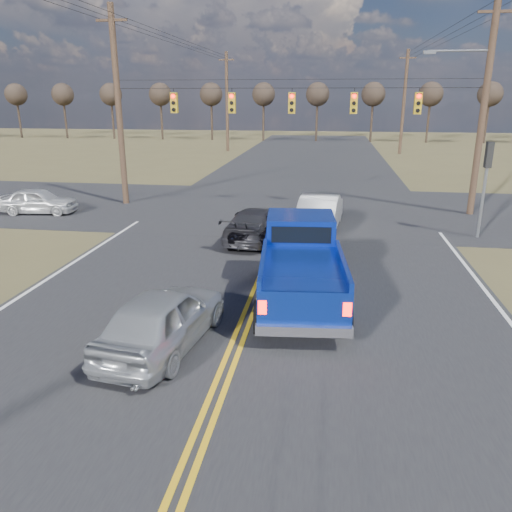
# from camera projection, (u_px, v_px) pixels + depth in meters

# --- Properties ---
(ground) EXTENTS (160.00, 160.00, 0.00)m
(ground) POSITION_uv_depth(u_px,v_px,m) (209.00, 416.00, 9.17)
(ground) COLOR brown
(ground) RESTS_ON ground
(road_main) EXTENTS (14.00, 120.00, 0.02)m
(road_main) POSITION_uv_depth(u_px,v_px,m) (272.00, 254.00, 18.60)
(road_main) COLOR #28282B
(road_main) RESTS_ON ground
(road_cross) EXTENTS (120.00, 12.00, 0.02)m
(road_cross) POSITION_uv_depth(u_px,v_px,m) (290.00, 209.00, 26.13)
(road_cross) COLOR #28282B
(road_cross) RESTS_ON ground
(signal_gantry) EXTENTS (19.60, 4.83, 10.00)m
(signal_gantry) POSITION_uv_depth(u_px,v_px,m) (302.00, 108.00, 24.32)
(signal_gantry) COLOR #473323
(signal_gantry) RESTS_ON ground
(utility_poles) EXTENTS (19.60, 58.32, 10.00)m
(utility_poles) POSITION_uv_depth(u_px,v_px,m) (290.00, 105.00, 23.60)
(utility_poles) COLOR #473323
(utility_poles) RESTS_ON ground
(treeline) EXTENTS (87.00, 117.80, 7.40)m
(treeline) POSITION_uv_depth(u_px,v_px,m) (303.00, 95.00, 32.84)
(treeline) COLOR #33261C
(treeline) RESTS_ON ground
(pickup_truck) EXTENTS (2.77, 6.08, 2.22)m
(pickup_truck) POSITION_uv_depth(u_px,v_px,m) (301.00, 265.00, 14.02)
(pickup_truck) COLOR black
(pickup_truck) RESTS_ON ground
(silver_suv) EXTENTS (2.33, 4.50, 1.46)m
(silver_suv) POSITION_uv_depth(u_px,v_px,m) (163.00, 318.00, 11.48)
(silver_suv) COLOR #A4A7AB
(silver_suv) RESTS_ON ground
(black_suv) EXTENTS (2.53, 4.77, 1.28)m
(black_suv) POSITION_uv_depth(u_px,v_px,m) (258.00, 225.00, 20.25)
(black_suv) COLOR black
(black_suv) RESTS_ON ground
(white_car_queue) EXTENTS (2.05, 4.82, 1.55)m
(white_car_queue) POSITION_uv_depth(u_px,v_px,m) (321.00, 211.00, 22.14)
(white_car_queue) COLOR #B8B8B8
(white_car_queue) RESTS_ON ground
(dgrey_car_queue) EXTENTS (2.58, 4.84, 1.33)m
(dgrey_car_queue) POSITION_uv_depth(u_px,v_px,m) (258.00, 224.00, 20.18)
(dgrey_car_queue) COLOR #303035
(dgrey_car_queue) RESTS_ON ground
(cross_car_west) EXTENTS (1.86, 3.87, 1.27)m
(cross_car_west) POSITION_uv_depth(u_px,v_px,m) (38.00, 201.00, 24.87)
(cross_car_west) COLOR silver
(cross_car_west) RESTS_ON ground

